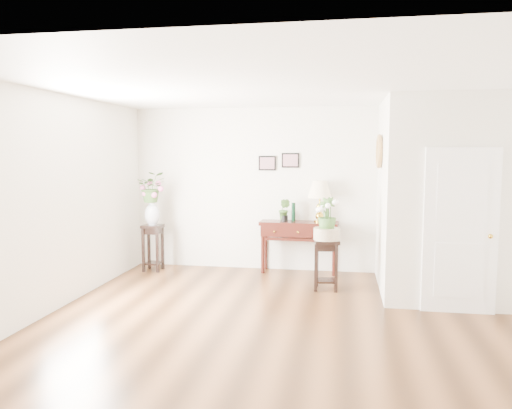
% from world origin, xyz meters
% --- Properties ---
extents(floor, '(6.00, 5.50, 0.02)m').
position_xyz_m(floor, '(0.00, 0.00, 0.00)').
color(floor, brown).
rests_on(floor, ground).
extents(ceiling, '(6.00, 5.50, 0.02)m').
position_xyz_m(ceiling, '(0.00, 0.00, 2.80)').
color(ceiling, white).
rests_on(ceiling, ground).
extents(wall_back, '(6.00, 0.02, 2.80)m').
position_xyz_m(wall_back, '(0.00, 2.75, 1.40)').
color(wall_back, silver).
rests_on(wall_back, ground).
extents(wall_front, '(6.00, 0.02, 2.80)m').
position_xyz_m(wall_front, '(0.00, -2.75, 1.40)').
color(wall_front, silver).
rests_on(wall_front, ground).
extents(wall_left, '(0.02, 5.50, 2.80)m').
position_xyz_m(wall_left, '(-3.00, 0.00, 1.40)').
color(wall_left, silver).
rests_on(wall_left, ground).
extents(partition, '(1.80, 1.95, 2.80)m').
position_xyz_m(partition, '(2.10, 1.77, 1.40)').
color(partition, silver).
rests_on(partition, floor).
extents(door, '(0.90, 0.05, 2.10)m').
position_xyz_m(door, '(2.10, 0.78, 1.05)').
color(door, white).
rests_on(door, floor).
extents(art_print_left, '(0.30, 0.02, 0.25)m').
position_xyz_m(art_print_left, '(-0.65, 2.73, 1.85)').
color(art_print_left, black).
rests_on(art_print_left, wall_back).
extents(art_print_right, '(0.30, 0.02, 0.25)m').
position_xyz_m(art_print_right, '(-0.25, 2.73, 1.90)').
color(art_print_right, black).
rests_on(art_print_right, wall_back).
extents(wall_ornament, '(0.07, 0.51, 0.51)m').
position_xyz_m(wall_ornament, '(1.16, 1.90, 2.05)').
color(wall_ornament, '#A58642').
rests_on(wall_ornament, partition).
extents(console_table, '(1.33, 0.48, 0.87)m').
position_xyz_m(console_table, '(-0.08, 2.57, 0.44)').
color(console_table, black).
rests_on(console_table, floor).
extents(table_lamp, '(0.52, 0.52, 0.70)m').
position_xyz_m(table_lamp, '(0.26, 2.57, 1.22)').
color(table_lamp, '#BA8D22').
rests_on(table_lamp, console_table).
extents(green_vase, '(0.07, 0.07, 0.32)m').
position_xyz_m(green_vase, '(-0.18, 2.57, 1.04)').
color(green_vase, black).
rests_on(green_vase, console_table).
extents(potted_plant, '(0.25, 0.23, 0.37)m').
position_xyz_m(potted_plant, '(-0.33, 2.57, 1.06)').
color(potted_plant, '#365D25').
rests_on(potted_plant, console_table).
extents(plant_stand_a, '(0.34, 0.34, 0.80)m').
position_xyz_m(plant_stand_a, '(-2.57, 2.27, 0.40)').
color(plant_stand_a, black).
rests_on(plant_stand_a, floor).
extents(porcelain_vase, '(0.27, 0.27, 0.44)m').
position_xyz_m(porcelain_vase, '(-2.57, 2.27, 1.02)').
color(porcelain_vase, silver).
rests_on(porcelain_vase, plant_stand_a).
extents(lily_arrangement, '(0.59, 0.55, 0.52)m').
position_xyz_m(lily_arrangement, '(-2.57, 2.27, 1.46)').
color(lily_arrangement, '#365D25').
rests_on(lily_arrangement, porcelain_vase).
extents(plant_stand_b, '(0.40, 0.40, 0.75)m').
position_xyz_m(plant_stand_b, '(0.42, 1.58, 0.37)').
color(plant_stand_b, black).
rests_on(plant_stand_b, floor).
extents(ceramic_bowl, '(0.48, 0.48, 0.17)m').
position_xyz_m(ceramic_bowl, '(0.42, 1.58, 0.83)').
color(ceramic_bowl, '#C1B79B').
rests_on(ceramic_bowl, plant_stand_b).
extents(narcissus, '(0.35, 0.35, 0.51)m').
position_xyz_m(narcissus, '(0.42, 1.58, 1.12)').
color(narcissus, '#365D25').
rests_on(narcissus, ceramic_bowl).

